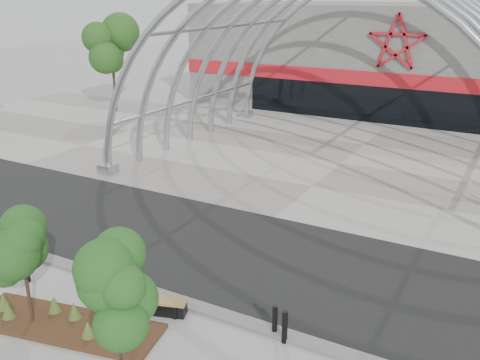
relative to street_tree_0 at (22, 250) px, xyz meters
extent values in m
plane|color=#9D9D98|center=(2.80, 3.14, -2.32)|extent=(140.00, 140.00, 0.00)
cube|color=black|center=(2.80, 6.64, -2.31)|extent=(140.00, 7.00, 0.02)
cube|color=gray|center=(2.80, 18.64, -2.30)|extent=(60.00, 17.00, 0.04)
cube|color=#62635E|center=(2.80, 2.89, -2.26)|extent=(60.00, 0.50, 0.12)
cube|color=slate|center=(2.80, 36.64, 1.68)|extent=(34.00, 15.00, 8.00)
cube|color=black|center=(2.80, 29.19, -1.02)|extent=(22.00, 0.25, 2.60)
cube|color=red|center=(2.80, 29.19, 0.78)|extent=(34.00, 0.30, 1.00)
torus|color=#9DA2A7|center=(2.80, 11.14, -2.32)|extent=(20.36, 0.36, 20.36)
torus|color=#9DA2A7|center=(2.80, 13.64, -2.32)|extent=(20.36, 0.36, 20.36)
torus|color=#9DA2A7|center=(2.80, 16.14, -2.32)|extent=(20.36, 0.36, 20.36)
torus|color=#9DA2A7|center=(2.80, 18.64, -2.32)|extent=(20.36, 0.36, 20.36)
torus|color=#9DA2A7|center=(2.80, 21.14, -2.32)|extent=(20.36, 0.36, 20.36)
torus|color=#9DA2A7|center=(2.80, 23.64, -2.32)|extent=(20.36, 0.36, 20.36)
torus|color=#9DA2A7|center=(2.80, 26.14, -2.32)|extent=(20.36, 0.36, 20.36)
cylinder|color=#9DA2A7|center=(-4.27, 18.64, 4.75)|extent=(0.20, 15.00, 0.20)
cylinder|color=#9DA2A7|center=(-6.86, 18.64, 0.27)|extent=(0.20, 15.00, 0.20)
cube|color=#9DA2A7|center=(-7.20, 11.14, -2.07)|extent=(0.80, 0.80, 0.50)
cube|color=#9DA2A7|center=(-7.20, 26.14, -2.07)|extent=(0.80, 0.80, 0.50)
cube|color=#3A2317|center=(0.93, 0.33, -2.27)|extent=(5.78, 2.78, 0.11)
cone|color=#4F6727|center=(-0.70, -0.22, -1.97)|extent=(0.38, 0.38, 0.48)
cone|color=#4F6727|center=(0.97, 0.67, -1.97)|extent=(0.38, 0.38, 0.48)
cone|color=#4F6727|center=(1.94, 0.21, -1.97)|extent=(0.38, 0.38, 0.48)
cone|color=#4F6727|center=(0.22, 0.62, -1.97)|extent=(0.38, 0.38, 0.48)
cone|color=#4F6727|center=(2.78, 0.92, -1.97)|extent=(0.38, 0.38, 0.48)
cone|color=#4F6727|center=(-1.18, 0.01, -1.97)|extent=(0.38, 0.38, 0.48)
cylinder|color=black|center=(0.00, 0.00, -1.49)|extent=(0.10, 0.10, 1.65)
ellipsoid|color=#133D16|center=(0.00, 0.00, 0.01)|extent=(1.42, 1.42, 1.80)
cylinder|color=black|center=(3.94, -0.59, -1.40)|extent=(0.12, 0.12, 1.83)
ellipsoid|color=#17491A|center=(3.94, -0.59, 0.27)|extent=(1.52, 1.52, 2.00)
cube|color=black|center=(2.58, 2.08, -2.14)|extent=(2.18, 1.06, 0.37)
cube|color=black|center=(1.81, 1.83, -2.10)|extent=(0.27, 0.49, 0.43)
cube|color=black|center=(3.35, 2.33, -2.10)|extent=(0.27, 0.49, 0.43)
cube|color=olive|center=(2.58, 2.08, -1.89)|extent=(2.26, 1.14, 0.06)
cylinder|color=black|center=(-2.02, 1.55, -1.76)|extent=(0.18, 0.18, 1.12)
cylinder|color=black|center=(1.43, 2.73, -1.84)|extent=(0.15, 0.15, 0.95)
cylinder|color=black|center=(3.18, 0.74, -1.77)|extent=(0.17, 0.17, 1.09)
cylinder|color=black|center=(6.63, 2.67, -1.84)|extent=(0.15, 0.15, 0.96)
cylinder|color=black|center=(6.25, 2.86, -1.87)|extent=(0.14, 0.14, 0.90)
cylinder|color=black|center=(-17.20, 23.14, -0.67)|extent=(0.20, 0.20, 3.30)
ellipsoid|color=#1E4516|center=(-17.20, 23.14, 2.33)|extent=(3.00, 3.00, 3.60)
camera|label=1|loc=(11.44, -8.50, 6.60)|focal=40.00mm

